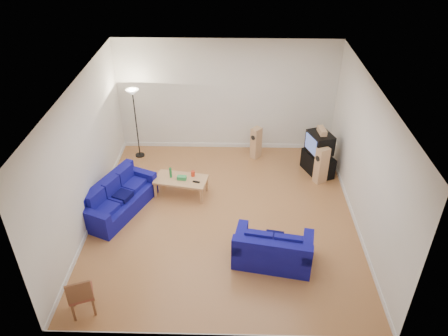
{
  "coord_description": "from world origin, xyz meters",
  "views": [
    {
      "loc": [
        0.2,
        -7.87,
        6.47
      ],
      "look_at": [
        0.0,
        0.4,
        1.1
      ],
      "focal_mm": 35.0,
      "sensor_mm": 36.0,
      "label": 1
    }
  ],
  "objects_px": {
    "tv_stand": "(318,163)",
    "television": "(320,143)",
    "sofa_loveseat": "(273,251)",
    "coffee_table": "(181,181)",
    "sofa_three_seat": "(117,200)"
  },
  "relations": [
    {
      "from": "tv_stand",
      "to": "coffee_table",
      "type": "bearing_deg",
      "value": -96.12
    },
    {
      "from": "sofa_loveseat",
      "to": "television",
      "type": "relative_size",
      "value": 2.09
    },
    {
      "from": "sofa_three_seat",
      "to": "coffee_table",
      "type": "height_order",
      "value": "sofa_three_seat"
    },
    {
      "from": "tv_stand",
      "to": "sofa_three_seat",
      "type": "bearing_deg",
      "value": -93.73
    },
    {
      "from": "sofa_loveseat",
      "to": "coffee_table",
      "type": "distance_m",
      "value": 3.1
    },
    {
      "from": "sofa_three_seat",
      "to": "tv_stand",
      "type": "relative_size",
      "value": 2.37
    },
    {
      "from": "sofa_loveseat",
      "to": "tv_stand",
      "type": "height_order",
      "value": "sofa_loveseat"
    },
    {
      "from": "television",
      "to": "sofa_three_seat",
      "type": "bearing_deg",
      "value": -90.25
    },
    {
      "from": "sofa_loveseat",
      "to": "television",
      "type": "bearing_deg",
      "value": 77.68
    },
    {
      "from": "sofa_three_seat",
      "to": "sofa_loveseat",
      "type": "xyz_separation_m",
      "value": [
        3.52,
        -1.63,
        0.01
      ]
    },
    {
      "from": "sofa_loveseat",
      "to": "television",
      "type": "height_order",
      "value": "television"
    },
    {
      "from": "tv_stand",
      "to": "television",
      "type": "height_order",
      "value": "television"
    },
    {
      "from": "television",
      "to": "coffee_table",
      "type": "bearing_deg",
      "value": -92.76
    },
    {
      "from": "coffee_table",
      "to": "tv_stand",
      "type": "bearing_deg",
      "value": 16.91
    },
    {
      "from": "tv_stand",
      "to": "television",
      "type": "distance_m",
      "value": 0.65
    }
  ]
}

